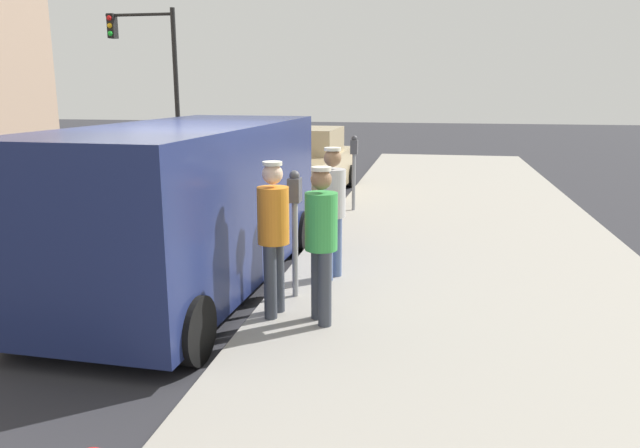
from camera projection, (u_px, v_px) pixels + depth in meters
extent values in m
plane|color=#2D2D33|center=(200.00, 293.00, 7.81)|extent=(80.00, 80.00, 0.00)
cube|color=#9E998E|center=(477.00, 305.00, 7.16)|extent=(5.00, 32.00, 0.15)
cylinder|color=gray|center=(295.00, 250.00, 7.12)|extent=(0.07, 0.07, 1.15)
cube|color=#4C4C51|center=(295.00, 190.00, 6.96)|extent=(0.14, 0.18, 0.28)
sphere|color=#47474C|center=(294.00, 176.00, 6.92)|extent=(0.12, 0.12, 0.12)
cylinder|color=gray|center=(354.00, 182.00, 12.22)|extent=(0.07, 0.07, 1.15)
cube|color=#4C4C51|center=(354.00, 147.00, 12.06)|extent=(0.14, 0.18, 0.28)
sphere|color=#47474C|center=(354.00, 138.00, 12.02)|extent=(0.12, 0.12, 0.12)
cylinder|color=#383D47|center=(270.00, 282.00, 6.46)|extent=(0.14, 0.14, 0.81)
cylinder|color=#383D47|center=(278.00, 276.00, 6.66)|extent=(0.14, 0.14, 0.81)
cylinder|color=orange|center=(273.00, 215.00, 6.40)|extent=(0.34, 0.34, 0.61)
sphere|color=beige|center=(272.00, 174.00, 6.30)|extent=(0.22, 0.22, 0.22)
cylinder|color=silver|center=(272.00, 163.00, 6.28)|extent=(0.21, 0.21, 0.04)
cylinder|color=#4C608C|center=(337.00, 246.00, 7.93)|extent=(0.14, 0.14, 0.82)
cylinder|color=#4C608C|center=(328.00, 249.00, 7.75)|extent=(0.14, 0.14, 0.82)
cylinder|color=#B7B7B7|center=(332.00, 193.00, 7.68)|extent=(0.34, 0.34, 0.62)
sphere|color=#8C6647|center=(333.00, 158.00, 7.58)|extent=(0.22, 0.22, 0.22)
cylinder|color=silver|center=(333.00, 149.00, 7.56)|extent=(0.21, 0.21, 0.04)
cylinder|color=#383D47|center=(325.00, 289.00, 6.25)|extent=(0.14, 0.14, 0.80)
cylinder|color=#383D47|center=(318.00, 283.00, 6.45)|extent=(0.14, 0.14, 0.80)
cylinder|color=green|center=(321.00, 221.00, 6.20)|extent=(0.34, 0.34, 0.60)
sphere|color=#8C6647|center=(321.00, 179.00, 6.10)|extent=(0.22, 0.22, 0.22)
cylinder|color=silver|center=(321.00, 169.00, 6.08)|extent=(0.21, 0.21, 0.04)
cube|color=navy|center=(188.00, 202.00, 7.70)|extent=(2.19, 5.27, 1.96)
cube|color=black|center=(66.00, 208.00, 5.28)|extent=(1.84, 0.15, 0.88)
cylinder|color=black|center=(193.00, 330.00, 5.72)|extent=(0.24, 0.69, 0.68)
cylinder|color=black|center=(20.00, 314.00, 6.13)|extent=(0.24, 0.69, 0.68)
cylinder|color=black|center=(301.00, 232.00, 9.63)|extent=(0.24, 0.69, 0.68)
cylinder|color=black|center=(190.00, 226.00, 10.03)|extent=(0.24, 0.69, 0.68)
cube|color=tan|center=(303.00, 172.00, 14.58)|extent=(1.91, 4.44, 0.89)
cube|color=tan|center=(305.00, 140.00, 14.63)|extent=(1.64, 2.01, 0.60)
cylinder|color=black|center=(324.00, 197.00, 12.90)|extent=(0.23, 0.60, 0.60)
cylinder|color=black|center=(248.00, 195.00, 13.25)|extent=(0.23, 0.60, 0.60)
cylinder|color=black|center=(349.00, 176.00, 16.05)|extent=(0.23, 0.60, 0.60)
cylinder|color=black|center=(287.00, 174.00, 16.40)|extent=(0.23, 0.60, 0.60)
cylinder|color=black|center=(176.00, 88.00, 20.49)|extent=(0.16, 0.16, 5.20)
cylinder|color=black|center=(139.00, 15.00, 20.17)|extent=(2.40, 0.10, 0.10)
cube|color=black|center=(112.00, 26.00, 20.43)|extent=(0.24, 0.32, 0.80)
sphere|color=red|center=(109.00, 18.00, 20.21)|extent=(0.17, 0.17, 0.17)
sphere|color=yellow|center=(110.00, 26.00, 20.27)|extent=(0.17, 0.17, 0.17)
sphere|color=green|center=(110.00, 33.00, 20.32)|extent=(0.17, 0.17, 0.17)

